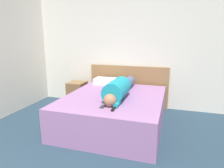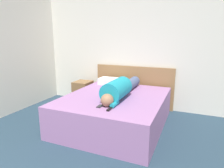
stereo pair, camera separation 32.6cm
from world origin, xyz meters
name	(u,v)px [view 2 (the right image)]	position (x,y,z in m)	size (l,w,h in m)	color
wall_back	(130,50)	(0.00, 4.03, 1.30)	(5.42, 0.06, 2.60)	silver
bed	(115,110)	(0.11, 2.84, 0.28)	(1.70, 2.01, 0.55)	#936699
headboard	(133,86)	(0.11, 3.96, 0.47)	(1.82, 0.04, 0.94)	olive
nightstand	(83,93)	(-1.03, 3.61, 0.28)	(0.38, 0.40, 0.56)	brown
person_lying	(120,89)	(0.21, 2.83, 0.70)	(0.34, 1.59, 0.34)	#936B4C
pillow_near_headboard	(112,81)	(-0.28, 3.63, 0.62)	(0.57, 0.31, 0.14)	white
tv_remote	(110,109)	(0.30, 2.16, 0.56)	(0.04, 0.15, 0.02)	black
cell_phone	(100,106)	(0.11, 2.22, 0.56)	(0.06, 0.13, 0.01)	black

